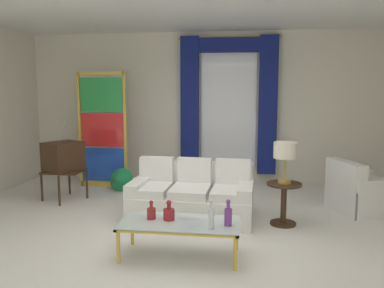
# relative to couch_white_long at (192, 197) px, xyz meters

# --- Properties ---
(ground_plane) EXTENTS (16.00, 16.00, 0.00)m
(ground_plane) POSITION_rel_couch_white_long_xyz_m (-0.07, -0.57, -0.30)
(ground_plane) COLOR white
(wall_rear) EXTENTS (8.00, 0.12, 3.00)m
(wall_rear) POSITION_rel_couch_white_long_xyz_m (-0.07, 2.49, 1.20)
(wall_rear) COLOR silver
(wall_rear) RESTS_ON ground
(ceiling_slab) EXTENTS (8.00, 7.60, 0.04)m
(ceiling_slab) POSITION_rel_couch_white_long_xyz_m (-0.07, 0.23, 2.72)
(ceiling_slab) COLOR white
(curtained_window) EXTENTS (2.00, 0.17, 2.70)m
(curtained_window) POSITION_rel_couch_white_long_xyz_m (0.40, 2.32, 1.44)
(curtained_window) COLOR white
(curtained_window) RESTS_ON ground
(couch_white_long) EXTENTS (1.79, 0.99, 0.86)m
(couch_white_long) POSITION_rel_couch_white_long_xyz_m (0.00, 0.00, 0.00)
(couch_white_long) COLOR white
(couch_white_long) RESTS_ON ground
(coffee_table) EXTENTS (1.35, 0.62, 0.41)m
(coffee_table) POSITION_rel_couch_white_long_xyz_m (0.04, -1.40, 0.07)
(coffee_table) COLOR silver
(coffee_table) RESTS_ON ground
(bottle_blue_decanter) EXTENTS (0.10, 0.10, 0.22)m
(bottle_blue_decanter) POSITION_rel_couch_white_long_xyz_m (-0.29, -1.35, 0.18)
(bottle_blue_decanter) COLOR maroon
(bottle_blue_decanter) RESTS_ON coffee_table
(bottle_crystal_tall) EXTENTS (0.06, 0.06, 0.32)m
(bottle_crystal_tall) POSITION_rel_couch_white_long_xyz_m (0.41, -1.57, 0.23)
(bottle_crystal_tall) COLOR silver
(bottle_crystal_tall) RESTS_ON coffee_table
(bottle_amber_squat) EXTENTS (0.13, 0.13, 0.23)m
(bottle_amber_squat) POSITION_rel_couch_white_long_xyz_m (-0.09, -1.35, 0.18)
(bottle_amber_squat) COLOR maroon
(bottle_amber_squat) RESTS_ON coffee_table
(bottle_ruby_flask) EXTENTS (0.08, 0.08, 0.29)m
(bottle_ruby_flask) POSITION_rel_couch_white_long_xyz_m (0.59, -1.44, 0.22)
(bottle_ruby_flask) COLOR #753384
(bottle_ruby_flask) RESTS_ON coffee_table
(vintage_tv) EXTENTS (0.73, 0.76, 1.35)m
(vintage_tv) POSITION_rel_couch_white_long_xyz_m (-2.29, 0.64, 0.42)
(vintage_tv) COLOR #382314
(vintage_tv) RESTS_ON ground
(armchair_white) EXTENTS (1.05, 1.04, 0.80)m
(armchair_white) POSITION_rel_couch_white_long_xyz_m (2.51, 0.64, -0.02)
(armchair_white) COLOR white
(armchair_white) RESTS_ON ground
(stained_glass_divider) EXTENTS (0.95, 0.05, 2.20)m
(stained_glass_divider) POSITION_rel_couch_white_long_xyz_m (-1.95, 1.62, 0.75)
(stained_glass_divider) COLOR gold
(stained_glass_divider) RESTS_ON ground
(peacock_figurine) EXTENTS (0.44, 0.60, 0.50)m
(peacock_figurine) POSITION_rel_couch_white_long_xyz_m (-1.51, 1.25, -0.08)
(peacock_figurine) COLOR beige
(peacock_figurine) RESTS_ON ground
(round_side_table) EXTENTS (0.48, 0.48, 0.59)m
(round_side_table) POSITION_rel_couch_white_long_xyz_m (1.30, -0.14, 0.05)
(round_side_table) COLOR #382314
(round_side_table) RESTS_ON ground
(table_lamp_brass) EXTENTS (0.32, 0.32, 0.57)m
(table_lamp_brass) POSITION_rel_couch_white_long_xyz_m (1.30, -0.14, 0.72)
(table_lamp_brass) COLOR #B29338
(table_lamp_brass) RESTS_ON round_side_table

